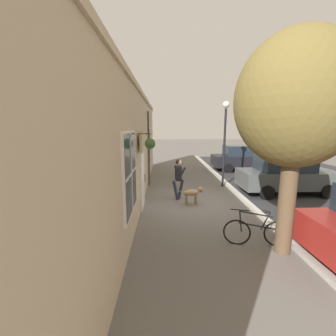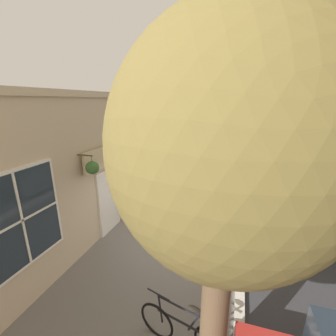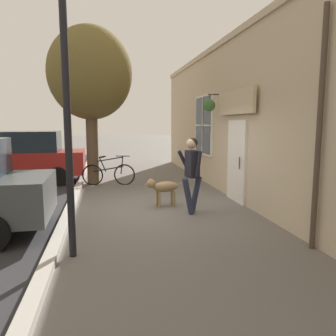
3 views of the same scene
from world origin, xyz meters
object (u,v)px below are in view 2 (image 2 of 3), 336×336
leaning_bicycle (183,330)px  dog_on_leash (168,222)px  parked_car_mid_block (321,211)px  street_lamp (240,138)px  pedestrian_walking (160,196)px  parked_car_far_end (287,164)px  street_tree_by_curb (224,162)px

leaning_bicycle → dog_on_leash: bearing=112.2°
parked_car_mid_block → street_lamp: bearing=154.3°
pedestrian_walking → dog_on_leash: 1.03m
leaning_bicycle → parked_car_far_end: bearing=72.7°
pedestrian_walking → parked_car_mid_block: 5.06m
parked_car_mid_block → parked_car_far_end: (-0.05, 5.54, 0.00)m
dog_on_leash → street_tree_by_curb: bearing=-62.9°
pedestrian_walking → parked_car_far_end: (4.95, 6.30, -0.15)m
pedestrian_walking → dog_on_leash: size_ratio=1.66×
dog_on_leash → leaning_bicycle: bearing=-67.8°
street_tree_by_curb → parked_car_far_end: (2.67, 10.42, -2.61)m
street_tree_by_curb → street_lamp: bearing=88.7°
dog_on_leash → pedestrian_walking: bearing=127.5°
dog_on_leash → leaning_bicycle: leaning_bicycle is taller
pedestrian_walking → street_lamp: size_ratio=0.40×
pedestrian_walking → parked_car_far_end: size_ratio=0.40×
pedestrian_walking → street_tree_by_curb: bearing=-61.0°
pedestrian_walking → parked_car_far_end: bearing=51.8°
pedestrian_walking → street_tree_by_curb: street_tree_by_curb is taller
dog_on_leash → parked_car_mid_block: (4.47, 1.45, 0.39)m
parked_car_mid_block → leaning_bicycle: bearing=-125.0°
dog_on_leash → parked_car_mid_block: size_ratio=0.24×
street_lamp → dog_on_leash: bearing=-125.1°
pedestrian_walking → street_lamp: (2.43, 2.00, 1.80)m
pedestrian_walking → street_tree_by_curb: (2.29, -4.13, 2.46)m
pedestrian_walking → parked_car_mid_block: parked_car_mid_block is taller
pedestrian_walking → parked_car_mid_block: size_ratio=0.40×
street_tree_by_curb → leaning_bicycle: size_ratio=2.97×
leaning_bicycle → street_lamp: street_lamp is taller
street_tree_by_curb → parked_car_far_end: bearing=75.7°
leaning_bicycle → street_lamp: (0.62, 5.81, 2.45)m
leaning_bicycle → street_lamp: 6.33m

